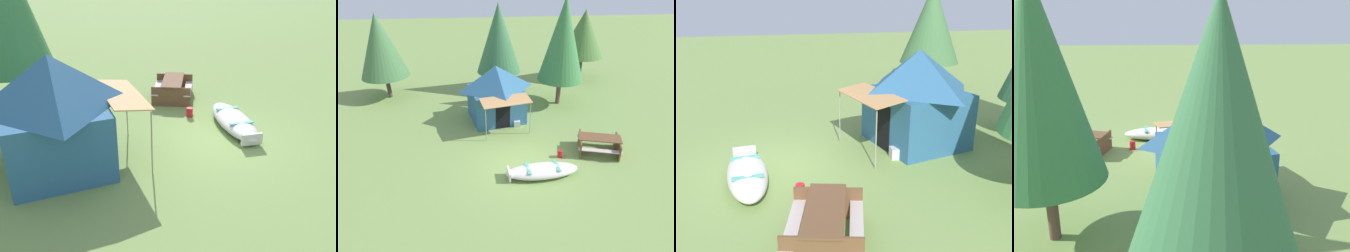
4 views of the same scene
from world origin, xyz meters
The scene contains 10 objects.
ground_plane centered at (0.00, 0.00, 0.00)m, with size 80.00×80.00×0.00m, color #78954D.
beached_rowboat centered at (0.76, -0.93, 0.24)m, with size 3.04×1.16×0.46m.
canvas_cabin_tent centered at (-0.68, 4.38, 1.57)m, with size 3.41×4.05×3.03m.
picnic_table centered at (3.70, 0.52, 0.48)m, with size 2.19×1.91×0.77m.
cooler_box centered at (0.34, 3.38, 0.17)m, with size 0.45×0.33×0.33m, color silver.
fuel_can centered at (1.86, 0.28, 0.16)m, with size 0.22×0.22×0.33m, color red.
pine_tree_back_left centered at (6.01, 10.31, 3.30)m, with size 3.09×3.09×4.92m.
pine_tree_back_right centered at (3.26, 6.02, 3.88)m, with size 2.68×2.68×6.23m.
pine_tree_far_center centered at (-7.32, 8.11, 3.32)m, with size 2.91×2.91×5.22m.
pine_tree_side centered at (-0.16, 8.73, 3.44)m, with size 2.90×2.90×5.61m.
Camera 2 is at (-1.72, -10.30, 7.62)m, focal length 31.43 mm.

